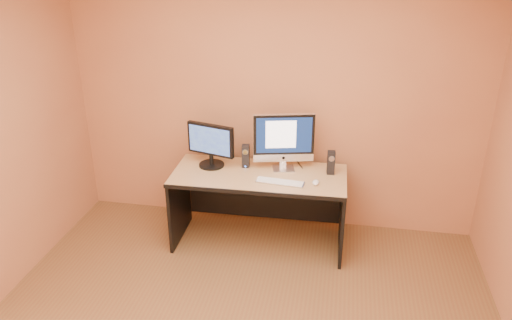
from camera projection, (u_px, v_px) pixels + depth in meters
name	position (u px, v px, depth m)	size (l,w,h in m)	color
walls	(226.00, 199.00, 3.01)	(4.00, 4.00, 2.60)	#A76A43
desk	(259.00, 209.00, 4.75)	(1.60, 0.70, 0.74)	tan
imac	(284.00, 142.00, 4.58)	(0.57, 0.21, 0.55)	silver
second_monitor	(211.00, 145.00, 4.68)	(0.48, 0.24, 0.42)	black
speaker_left	(246.00, 156.00, 4.70)	(0.07, 0.07, 0.22)	black
speaker_right	(331.00, 163.00, 4.57)	(0.07, 0.07, 0.22)	black
keyboard	(280.00, 182.00, 4.43)	(0.43, 0.12, 0.02)	#BABABF
mouse	(316.00, 182.00, 4.40)	(0.06, 0.10, 0.04)	silver
cable_a	(299.00, 164.00, 4.80)	(0.01, 0.01, 0.22)	black
cable_b	(283.00, 162.00, 4.84)	(0.01, 0.01, 0.18)	black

